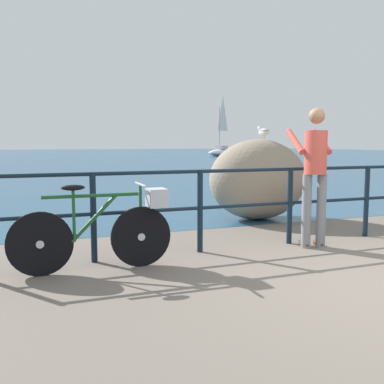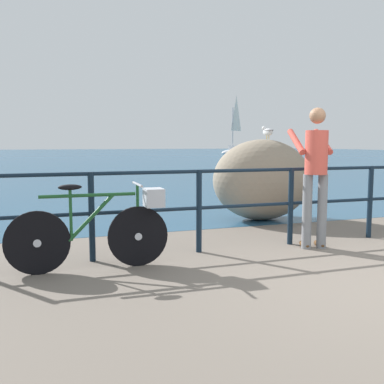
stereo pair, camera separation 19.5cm
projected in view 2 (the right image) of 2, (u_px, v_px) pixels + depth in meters
The scene contains 8 objects.
ground_plane at pixel (103, 170), 22.94m from camera, with size 120.00×120.00×0.10m, color #6B6056.
sea_surface at pixel (68, 155), 49.34m from camera, with size 120.00×90.00×0.01m, color navy.
promenade_railing at pixel (291, 197), 5.80m from camera, with size 7.82×0.07×1.02m.
bicycle at pixel (103, 226), 4.67m from camera, with size 1.70×0.48×0.92m.
person_at_railing at pixel (315, 171), 5.55m from camera, with size 0.54×0.67×1.78m.
breakwater_boulder_main at pixel (262, 180), 7.69m from camera, with size 1.79×1.32×1.41m.
seagull at pixel (268, 131), 7.62m from camera, with size 0.14×0.34×0.23m.
sailboat at pixel (234, 149), 44.86m from camera, with size 4.27×3.74×6.16m.
Camera 2 is at (-3.12, -3.18, 1.34)m, focal length 41.16 mm.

